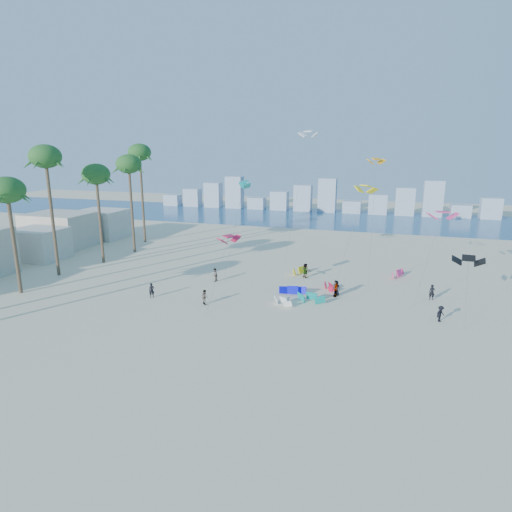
% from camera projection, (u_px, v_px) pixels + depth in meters
% --- Properties ---
extents(ground, '(220.00, 220.00, 0.00)m').
position_uv_depth(ground, '(160.00, 356.00, 33.91)').
color(ground, beige).
rests_on(ground, ground).
extents(ocean, '(220.00, 220.00, 0.00)m').
position_uv_depth(ocean, '(315.00, 218.00, 100.60)').
color(ocean, navy).
rests_on(ocean, ground).
extents(kitesurfer_near, '(0.70, 0.62, 1.62)m').
position_uv_depth(kitesurfer_near, '(152.00, 290.00, 46.99)').
color(kitesurfer_near, black).
rests_on(kitesurfer_near, ground).
extents(kitesurfer_mid, '(0.97, 0.95, 1.57)m').
position_uv_depth(kitesurfer_mid, '(205.00, 297.00, 45.00)').
color(kitesurfer_mid, gray).
rests_on(kitesurfer_mid, ground).
extents(kitesurfers_far, '(25.99, 11.60, 1.90)m').
position_uv_depth(kitesurfers_far, '(327.00, 284.00, 49.00)').
color(kitesurfers_far, black).
rests_on(kitesurfers_far, ground).
extents(grounded_kites, '(14.25, 16.20, 0.97)m').
position_uv_depth(grounded_kites, '(321.00, 286.00, 49.75)').
color(grounded_kites, silver).
rests_on(grounded_kites, ground).
extents(flying_kites, '(35.43, 22.52, 18.58)m').
position_uv_depth(flying_kites, '(366.00, 193.00, 47.34)').
color(flying_kites, red).
rests_on(flying_kites, ground).
extents(palm_row, '(6.18, 44.80, 16.55)m').
position_uv_depth(palm_row, '(56.00, 174.00, 52.16)').
color(palm_row, brown).
rests_on(palm_row, ground).
extents(beachfront_buildings, '(11.50, 43.00, 6.00)m').
position_uv_depth(beachfront_buildings, '(23.00, 242.00, 62.18)').
color(beachfront_buildings, beige).
rests_on(beachfront_buildings, ground).
extents(distant_skyline, '(85.00, 3.00, 8.40)m').
position_uv_depth(distant_skyline, '(317.00, 199.00, 109.44)').
color(distant_skyline, '#9EADBF').
rests_on(distant_skyline, ground).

